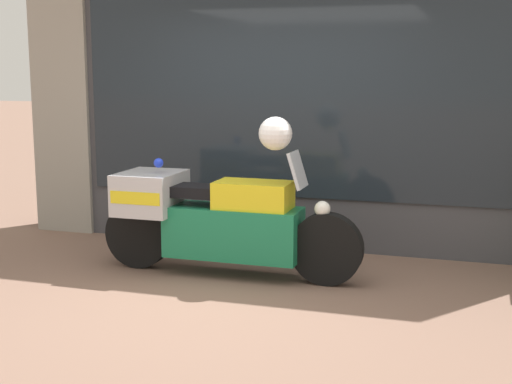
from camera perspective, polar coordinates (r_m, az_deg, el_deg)
The scene contains 5 objects.
ground_plane at distance 5.90m, azimuth -2.77°, elevation -8.55°, with size 60.00×60.00×0.00m, color #7A5B4C.
shop_building at distance 7.60m, azimuth -0.04°, elevation 9.79°, with size 5.88×0.55×3.69m.
window_display at distance 7.59m, azimuth 4.52°, elevation -0.57°, with size 4.72×0.30×2.09m.
paramedic_motorcycle at distance 6.48m, azimuth -3.56°, elevation -2.02°, with size 2.45×0.64×1.16m.
white_helmet at distance 6.17m, azimuth 1.56°, elevation 4.70°, with size 0.29×0.29×0.29m, color white.
Camera 1 is at (1.96, -5.24, 1.86)m, focal length 50.00 mm.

